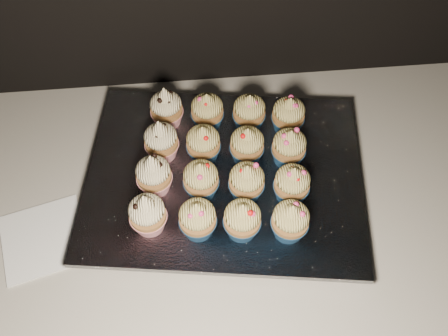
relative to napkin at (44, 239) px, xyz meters
name	(u,v)px	position (x,y,z in m)	size (l,w,h in m)	color
cabinet	(294,282)	(0.51, 0.06, -0.47)	(2.40, 0.60, 0.86)	black
worktop	(322,191)	(0.51, 0.06, -0.02)	(2.44, 0.64, 0.04)	beige
napkin	(44,239)	(0.00, 0.00, 0.00)	(0.14, 0.14, 0.00)	white
baking_tray	(224,180)	(0.33, 0.09, 0.01)	(0.46, 0.35, 0.02)	black
foil_lining	(224,175)	(0.33, 0.09, 0.03)	(0.50, 0.39, 0.01)	silver
cupcake_0	(147,213)	(0.19, -0.01, 0.07)	(0.06, 0.06, 0.10)	red
cupcake_1	(198,219)	(0.27, -0.03, 0.07)	(0.06, 0.06, 0.08)	navy
cupcake_2	(242,219)	(0.34, -0.03, 0.07)	(0.06, 0.06, 0.08)	navy
cupcake_3	(290,221)	(0.42, -0.04, 0.07)	(0.06, 0.06, 0.08)	navy
cupcake_4	(154,175)	(0.20, 0.07, 0.07)	(0.06, 0.06, 0.10)	red
cupcake_5	(201,179)	(0.28, 0.05, 0.07)	(0.06, 0.06, 0.08)	navy
cupcake_6	(247,182)	(0.36, 0.04, 0.07)	(0.06, 0.06, 0.08)	navy
cupcake_7	(292,184)	(0.44, 0.03, 0.07)	(0.06, 0.06, 0.08)	navy
cupcake_8	(161,141)	(0.22, 0.14, 0.07)	(0.06, 0.06, 0.10)	red
cupcake_9	(203,143)	(0.29, 0.13, 0.07)	(0.06, 0.06, 0.08)	navy
cupcake_10	(247,145)	(0.37, 0.12, 0.07)	(0.06, 0.06, 0.08)	navy
cupcake_11	(289,147)	(0.45, 0.11, 0.07)	(0.06, 0.06, 0.08)	navy
cupcake_12	(166,108)	(0.23, 0.22, 0.07)	(0.06, 0.06, 0.10)	red
cupcake_13	(207,111)	(0.30, 0.21, 0.07)	(0.06, 0.06, 0.08)	navy
cupcake_14	(249,112)	(0.38, 0.20, 0.07)	(0.06, 0.06, 0.08)	navy
cupcake_15	(288,115)	(0.46, 0.18, 0.07)	(0.06, 0.06, 0.08)	navy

